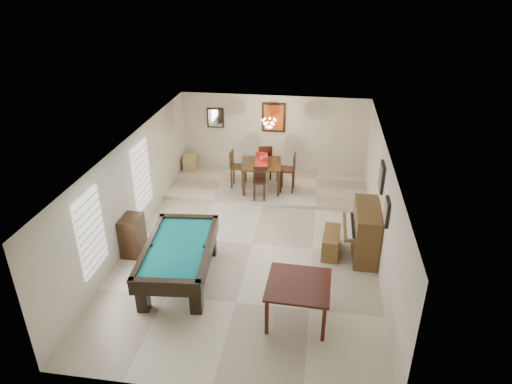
% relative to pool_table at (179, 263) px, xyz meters
% --- Properties ---
extents(ground_plane, '(6.00, 9.00, 0.02)m').
position_rel_pool_table_xyz_m(ground_plane, '(1.36, 1.65, -0.44)').
color(ground_plane, beige).
extents(wall_back, '(6.00, 0.04, 2.60)m').
position_rel_pool_table_xyz_m(wall_back, '(1.36, 6.15, 0.87)').
color(wall_back, silver).
rests_on(wall_back, ground_plane).
extents(wall_front, '(6.00, 0.04, 2.60)m').
position_rel_pool_table_xyz_m(wall_front, '(1.36, -2.85, 0.87)').
color(wall_front, silver).
rests_on(wall_front, ground_plane).
extents(wall_left, '(0.04, 9.00, 2.60)m').
position_rel_pool_table_xyz_m(wall_left, '(-1.64, 1.65, 0.87)').
color(wall_left, silver).
rests_on(wall_left, ground_plane).
extents(wall_right, '(0.04, 9.00, 2.60)m').
position_rel_pool_table_xyz_m(wall_right, '(4.36, 1.65, 0.87)').
color(wall_right, silver).
rests_on(wall_right, ground_plane).
extents(ceiling, '(6.00, 9.00, 0.04)m').
position_rel_pool_table_xyz_m(ceiling, '(1.36, 1.65, 2.17)').
color(ceiling, white).
rests_on(ceiling, wall_back).
extents(dining_step, '(6.00, 2.50, 0.12)m').
position_rel_pool_table_xyz_m(dining_step, '(1.36, 4.90, -0.37)').
color(dining_step, beige).
rests_on(dining_step, ground_plane).
extents(window_left_front, '(0.06, 1.00, 1.70)m').
position_rel_pool_table_xyz_m(window_left_front, '(-1.61, -0.55, 0.97)').
color(window_left_front, white).
rests_on(window_left_front, wall_left).
extents(window_left_rear, '(0.06, 1.00, 1.70)m').
position_rel_pool_table_xyz_m(window_left_rear, '(-1.61, 2.25, 0.97)').
color(window_left_rear, white).
rests_on(window_left_rear, wall_left).
extents(pool_table, '(1.63, 2.70, 0.86)m').
position_rel_pool_table_xyz_m(pool_table, '(0.00, 0.00, 0.00)').
color(pool_table, black).
rests_on(pool_table, ground_plane).
extents(square_table, '(1.25, 1.25, 0.83)m').
position_rel_pool_table_xyz_m(square_table, '(2.64, -0.86, -0.01)').
color(square_table, '#33110C').
rests_on(square_table, ground_plane).
extents(upright_piano, '(0.84, 1.50, 1.25)m').
position_rel_pool_table_xyz_m(upright_piano, '(3.92, 1.60, 0.19)').
color(upright_piano, brown).
rests_on(upright_piano, ground_plane).
extents(piano_bench, '(0.46, 1.01, 0.55)m').
position_rel_pool_table_xyz_m(piano_bench, '(3.29, 1.55, -0.16)').
color(piano_bench, brown).
rests_on(piano_bench, ground_plane).
extents(apothecary_chest, '(0.43, 0.65, 0.97)m').
position_rel_pool_table_xyz_m(apothecary_chest, '(-1.40, 0.84, 0.06)').
color(apothecary_chest, black).
rests_on(apothecary_chest, ground_plane).
extents(dining_table, '(1.29, 1.29, 0.96)m').
position_rel_pool_table_xyz_m(dining_table, '(1.18, 4.57, 0.17)').
color(dining_table, black).
rests_on(dining_table, dining_step).
extents(flower_vase, '(0.16, 0.16, 0.22)m').
position_rel_pool_table_xyz_m(flower_vase, '(1.18, 4.57, 0.76)').
color(flower_vase, red).
rests_on(flower_vase, dining_table).
extents(dining_chair_south, '(0.40, 0.40, 0.97)m').
position_rel_pool_table_xyz_m(dining_chair_south, '(1.22, 3.88, 0.17)').
color(dining_chair_south, black).
rests_on(dining_chair_south, dining_step).
extents(dining_chair_north, '(0.48, 0.48, 1.15)m').
position_rel_pool_table_xyz_m(dining_chair_north, '(1.20, 5.35, 0.26)').
color(dining_chair_north, black).
rests_on(dining_chair_north, dining_step).
extents(dining_chair_west, '(0.43, 0.43, 1.14)m').
position_rel_pool_table_xyz_m(dining_chair_west, '(0.46, 4.60, 0.26)').
color(dining_chair_west, black).
rests_on(dining_chair_west, dining_step).
extents(dining_chair_east, '(0.45, 0.45, 1.19)m').
position_rel_pool_table_xyz_m(dining_chair_east, '(1.97, 4.54, 0.29)').
color(dining_chair_east, black).
rests_on(dining_chair_east, dining_step).
extents(corner_bench, '(0.50, 0.59, 0.48)m').
position_rel_pool_table_xyz_m(corner_bench, '(-1.37, 5.67, -0.07)').
color(corner_bench, tan).
rests_on(corner_bench, dining_step).
extents(chandelier, '(0.44, 0.44, 0.60)m').
position_rel_pool_table_xyz_m(chandelier, '(1.36, 4.85, 1.77)').
color(chandelier, '#FFE5B2').
rests_on(chandelier, ceiling).
extents(back_painting, '(0.75, 0.06, 0.95)m').
position_rel_pool_table_xyz_m(back_painting, '(1.36, 6.11, 1.47)').
color(back_painting, '#D84C14').
rests_on(back_painting, wall_back).
extents(back_mirror, '(0.55, 0.06, 0.65)m').
position_rel_pool_table_xyz_m(back_mirror, '(-0.54, 6.11, 1.37)').
color(back_mirror, white).
rests_on(back_mirror, wall_back).
extents(right_picture_upper, '(0.06, 0.55, 0.65)m').
position_rel_pool_table_xyz_m(right_picture_upper, '(4.32, 1.95, 1.47)').
color(right_picture_upper, slate).
rests_on(right_picture_upper, wall_right).
extents(right_picture_lower, '(0.06, 0.45, 0.55)m').
position_rel_pool_table_xyz_m(right_picture_lower, '(4.32, 0.65, 1.27)').
color(right_picture_lower, gray).
rests_on(right_picture_lower, wall_right).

